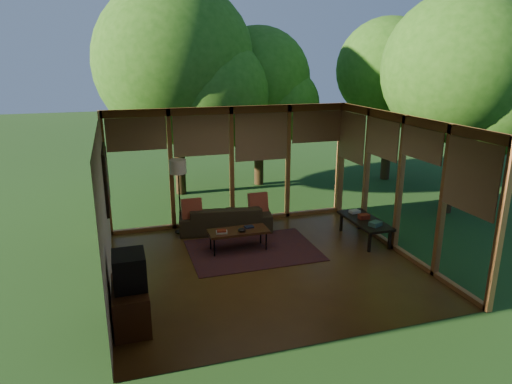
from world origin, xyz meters
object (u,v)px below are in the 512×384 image
object	(u,v)px
floor_lamp	(178,171)
television	(129,270)
sofa	(225,218)
media_cabinet	(131,305)
coffee_table	(238,232)
side_console	(365,221)

from	to	relation	value
floor_lamp	television	bearing A→B (deg)	-109.12
sofa	media_cabinet	size ratio (longest dim) A/B	2.03
floor_lamp	coffee_table	distance (m)	1.92
media_cabinet	floor_lamp	xyz separation A→B (m)	(1.21, 3.42, 1.11)
sofa	side_console	xyz separation A→B (m)	(2.69, -1.40, 0.11)
side_console	television	bearing A→B (deg)	-159.18
media_cabinet	coffee_table	world-z (taller)	media_cabinet
side_console	floor_lamp	bearing A→B (deg)	156.72
sofa	media_cabinet	world-z (taller)	media_cabinet
television	coffee_table	world-z (taller)	television
sofa	floor_lamp	world-z (taller)	floor_lamp
floor_lamp	side_console	distance (m)	4.11
media_cabinet	side_console	bearing A→B (deg)	20.74
coffee_table	television	bearing A→B (deg)	-135.57
floor_lamp	coffee_table	xyz separation A→B (m)	(0.97, -1.31, -1.01)
sofa	coffee_table	world-z (taller)	sofa
media_cabinet	side_console	world-z (taller)	media_cabinet
media_cabinet	side_console	xyz separation A→B (m)	(4.87, 1.84, 0.11)
coffee_table	sofa	bearing A→B (deg)	89.70
side_console	media_cabinet	bearing A→B (deg)	-159.26
media_cabinet	coffee_table	size ratio (longest dim) A/B	0.83
sofa	side_console	distance (m)	3.04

